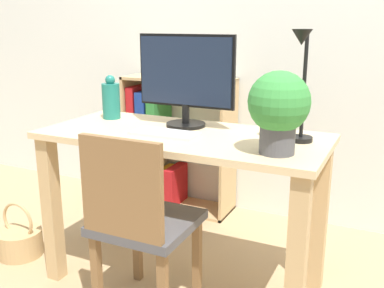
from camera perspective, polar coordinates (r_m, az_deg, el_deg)
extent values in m
plane|color=tan|center=(2.34, -1.10, -17.00)|extent=(10.00, 10.00, 0.00)
cube|color=silver|center=(2.91, 8.03, 16.17)|extent=(8.00, 0.05, 2.60)
cube|color=#D8BC8C|center=(2.04, -1.21, 0.98)|extent=(1.30, 0.58, 0.03)
cube|color=tan|center=(2.31, -17.38, -7.98)|extent=(0.07, 0.07, 0.73)
cube|color=tan|center=(1.79, 13.13, -14.73)|extent=(0.07, 0.07, 0.73)
cube|color=tan|center=(2.64, -10.48, -4.50)|extent=(0.07, 0.07, 0.73)
cube|color=tan|center=(2.21, 15.87, -8.93)|extent=(0.07, 0.07, 0.73)
cylinder|color=black|center=(2.17, -0.79, 2.48)|extent=(0.19, 0.19, 0.02)
cylinder|color=black|center=(2.16, -0.80, 3.88)|extent=(0.04, 0.04, 0.09)
cube|color=black|center=(2.13, -0.75, 9.27)|extent=(0.49, 0.02, 0.34)
cube|color=#192338|center=(2.13, -0.82, 9.25)|extent=(0.46, 0.03, 0.31)
cube|color=silver|center=(2.00, -3.47, 1.33)|extent=(0.30, 0.13, 0.02)
cylinder|color=#1E7266|center=(2.37, -10.23, 5.38)|extent=(0.09, 0.09, 0.18)
sphere|color=#1E7266|center=(2.35, -10.36, 8.00)|extent=(0.05, 0.05, 0.05)
cylinder|color=black|center=(1.95, 13.62, 0.64)|extent=(0.10, 0.10, 0.02)
cylinder|color=black|center=(1.91, 14.04, 7.22)|extent=(0.02, 0.02, 0.43)
cylinder|color=black|center=(1.84, 14.15, 13.69)|extent=(0.01, 0.10, 0.01)
cone|color=black|center=(1.79, 13.78, 13.04)|extent=(0.08, 0.08, 0.06)
cylinder|color=#4C4C51|center=(1.74, 10.76, 0.49)|extent=(0.14, 0.14, 0.10)
sphere|color=#388C3D|center=(1.71, 11.00, 5.24)|extent=(0.24, 0.24, 0.24)
cube|color=#4C4C51|center=(1.98, -5.67, -9.87)|extent=(0.40, 0.40, 0.04)
cube|color=brown|center=(1.75, -8.98, -5.61)|extent=(0.36, 0.03, 0.40)
cube|color=brown|center=(2.05, -11.99, -16.05)|extent=(0.04, 0.04, 0.39)
cube|color=brown|center=(2.28, -6.96, -12.41)|extent=(0.04, 0.04, 0.39)
cube|color=brown|center=(2.14, 0.64, -14.24)|extent=(0.04, 0.04, 0.39)
cube|color=tan|center=(3.20, -7.35, 0.70)|extent=(0.02, 0.28, 0.90)
cube|color=tan|center=(2.89, 4.67, -0.83)|extent=(0.02, 0.28, 0.90)
cube|color=tan|center=(3.17, -1.59, -7.71)|extent=(0.73, 0.28, 0.02)
cube|color=tan|center=(2.94, -1.71, 8.27)|extent=(0.73, 0.28, 0.02)
cube|color=tan|center=(3.03, -1.65, -0.02)|extent=(0.70, 0.28, 0.02)
cube|color=#2D7F38|center=(3.25, -6.53, -3.75)|extent=(0.05, 0.24, 0.35)
cube|color=navy|center=(3.22, -5.66, -3.89)|extent=(0.05, 0.24, 0.35)
cube|color=beige|center=(3.20, -4.65, -4.60)|extent=(0.06, 0.24, 0.29)
cube|color=orange|center=(3.17, -3.35, -5.20)|extent=(0.07, 0.24, 0.24)
cube|color=red|center=(3.13, -2.09, -5.22)|extent=(0.07, 0.24, 0.27)
cube|color=red|center=(3.13, -6.75, 4.04)|extent=(0.05, 0.24, 0.37)
cube|color=navy|center=(3.10, -5.56, 3.67)|extent=(0.07, 0.24, 0.34)
cube|color=#2D7F38|center=(3.06, -4.19, 3.56)|extent=(0.07, 0.24, 0.34)
cylinder|color=tan|center=(2.71, -20.99, -11.60)|extent=(0.24, 0.24, 0.14)
torus|color=tan|center=(2.65, -21.27, -9.05)|extent=(0.21, 0.02, 0.21)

